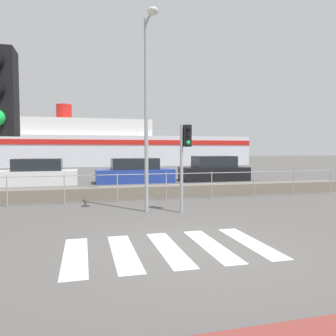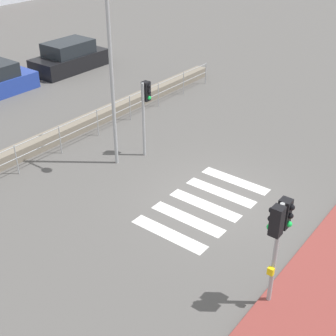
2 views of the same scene
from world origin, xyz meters
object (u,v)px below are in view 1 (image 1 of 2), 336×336
at_px(traffic_light_far, 185,148).
at_px(parked_car_blue, 135,172).
at_px(parked_car_black, 214,170).
at_px(ferry_boat, 94,146).
at_px(parked_car_white, 38,174).
at_px(streetlamp, 148,91).

height_order(traffic_light_far, parked_car_blue, traffic_light_far).
height_order(traffic_light_far, parked_car_black, traffic_light_far).
distance_m(ferry_boat, parked_car_white, 22.26).
bearing_deg(parked_car_black, parked_car_white, 180.00).
xyz_separation_m(traffic_light_far, parked_car_blue, (-0.12, 9.57, -1.40)).
distance_m(parked_car_white, parked_car_black, 10.46).
xyz_separation_m(ferry_boat, parked_car_black, (6.72, -21.88, -1.68)).
distance_m(traffic_light_far, parked_car_black, 10.85).
height_order(parked_car_blue, parked_car_black, parked_car_black).
xyz_separation_m(streetlamp, parked_car_blue, (1.03, 9.41, -3.13)).
bearing_deg(parked_car_blue, ferry_boat, 94.37).
bearing_deg(traffic_light_far, parked_car_blue, 90.71).
xyz_separation_m(parked_car_blue, parked_car_black, (5.05, 0.00, 0.04)).
bearing_deg(parked_car_black, ferry_boat, 107.07).
bearing_deg(parked_car_white, parked_car_black, 0.00).
relative_size(traffic_light_far, parked_car_black, 0.65).
distance_m(parked_car_white, parked_car_blue, 5.41).
relative_size(parked_car_blue, parked_car_black, 1.09).
bearing_deg(parked_car_blue, parked_car_black, 0.00).
height_order(ferry_boat, parked_car_blue, ferry_boat).
relative_size(streetlamp, parked_car_white, 1.42).
height_order(parked_car_white, parked_car_black, parked_car_black).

